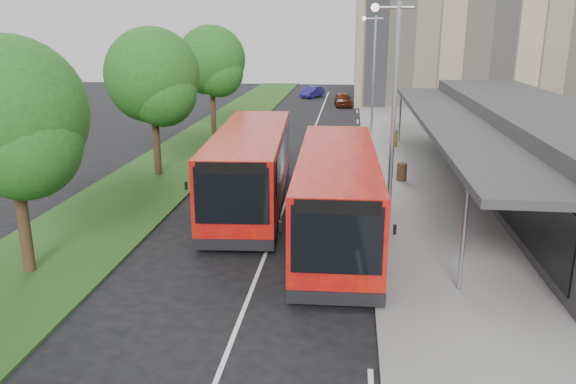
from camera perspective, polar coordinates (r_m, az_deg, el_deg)
name	(u,v)px	position (r m, az deg, el deg)	size (l,w,h in m)	color
ground	(268,246)	(19.56, -2.00, -5.55)	(120.00, 120.00, 0.00)	black
pavement	(399,140)	(38.78, 11.20, 5.24)	(5.00, 80.00, 0.15)	gray
grass_verge	(211,136)	(39.84, -7.86, 5.64)	(5.00, 80.00, 0.10)	#204B18
lane_centre_line	(304,154)	(33.86, 1.67, 3.85)	(0.12, 70.00, 0.01)	silver
kerb_dashes	(359,143)	(37.68, 7.20, 4.99)	(0.12, 56.00, 0.01)	silver
office_block	(468,11)	(61.05, 17.85, 17.11)	(22.00, 12.00, 18.00)	tan
station_building	(531,149)	(27.72, 23.44, 4.03)	(7.70, 26.00, 4.00)	#303032
tree_near	(11,124)	(18.07, -26.35, 6.21)	(4.49, 4.49, 7.18)	#342315
tree_mid	(153,81)	(28.81, -13.58, 10.87)	(4.62, 4.62, 7.42)	#342315
tree_far	(212,65)	(40.28, -7.78, 12.71)	(4.72, 4.72, 7.58)	#342315
lamp_post_near	(392,104)	(20.18, 10.49, 8.74)	(1.44, 0.28, 8.00)	#999BA2
lamp_post_far	(373,67)	(40.08, 8.59, 12.41)	(1.44, 0.28, 8.00)	#999BA2
bus_main	(337,195)	(19.84, 4.98, -0.34)	(3.15, 11.23, 3.16)	red
bus_second	(251,168)	(23.63, -3.78, 2.49)	(3.65, 11.60, 3.24)	red
litter_bin	(402,172)	(27.81, 11.49, 2.00)	(0.48, 0.48, 0.86)	#3A2717
bollard	(396,139)	(35.87, 10.92, 5.36)	(0.17, 0.17, 1.06)	#DCB20B
car_near	(343,99)	(55.71, 5.61, 9.34)	(1.58, 3.93, 1.34)	#4F1B0B
car_far	(312,92)	(63.00, 2.50, 10.13)	(1.27, 3.65, 1.20)	navy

